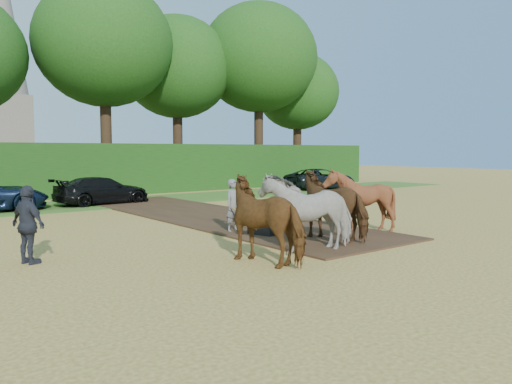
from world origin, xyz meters
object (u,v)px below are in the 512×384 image
object	(u,v)px
plough_team	(319,208)
parked_cars	(71,191)
spectator_far	(28,225)
church	(3,54)

from	to	relation	value
plough_team	parked_cars	distance (m)	14.02
spectator_far	plough_team	distance (m)	7.37
spectator_far	parked_cars	distance (m)	12.35
spectator_far	plough_team	xyz separation A→B (m)	(6.98, -2.35, 0.10)
plough_team	church	world-z (taller)	church
church	plough_team	bearing A→B (deg)	-93.46
church	parked_cars	bearing A→B (deg)	-97.91
plough_team	church	bearing A→B (deg)	86.54
spectator_far	church	size ratio (longest dim) A/B	0.07
spectator_far	church	world-z (taller)	church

